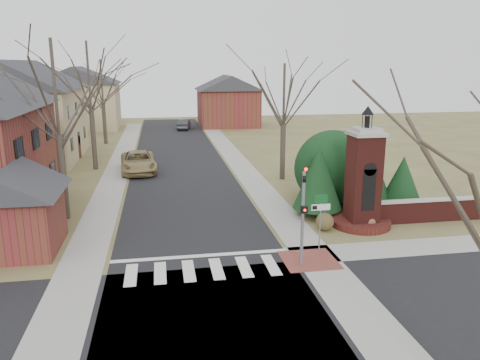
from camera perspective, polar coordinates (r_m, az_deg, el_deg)
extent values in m
plane|color=brown|center=(19.69, -4.34, -11.86)|extent=(120.00, 120.00, 0.00)
cube|color=black|center=(40.60, -7.34, 1.72)|extent=(8.00, 70.00, 0.01)
cube|color=black|center=(17.05, -3.32, -16.20)|extent=(120.00, 8.00, 0.01)
cube|color=silver|center=(20.40, -4.56, -10.86)|extent=(8.00, 2.20, 0.02)
cube|color=silver|center=(21.77, -4.93, -9.22)|extent=(8.00, 0.35, 0.02)
cube|color=gray|center=(41.12, -0.08, 2.01)|extent=(2.00, 60.00, 0.02)
cube|color=gray|center=(40.73, -14.67, 1.42)|extent=(2.00, 60.00, 0.02)
cube|color=brown|center=(21.49, 8.43, -9.64)|extent=(2.40, 2.40, 0.02)
cylinder|color=slate|center=(20.23, 7.63, -4.78)|extent=(0.14, 0.14, 4.20)
imported|color=black|center=(19.69, 7.82, 0.59)|extent=(0.15, 0.18, 0.90)
sphere|color=#FF0C05|center=(19.42, 8.04, 1.31)|extent=(0.14, 0.14, 0.14)
cube|color=black|center=(19.91, 7.83, -3.59)|extent=(0.28, 0.16, 0.30)
sphere|color=#FF0C05|center=(19.83, 7.91, -3.66)|extent=(0.11, 0.11, 0.11)
cylinder|color=slate|center=(22.14, 9.72, -5.38)|extent=(0.06, 0.06, 2.60)
cube|color=silver|center=(21.86, 9.83, -3.29)|extent=(0.90, 0.03, 0.30)
cube|color=black|center=(21.75, 9.10, -3.35)|extent=(0.22, 0.02, 0.18)
cube|color=#104F1E|center=(21.75, 9.87, -2.29)|extent=(0.60, 0.03, 0.40)
cylinder|color=#4E1B17|center=(26.36, 14.48, -5.02)|extent=(3.20, 3.20, 0.36)
cube|color=#4E1B17|center=(25.72, 14.79, -0.12)|extent=(1.50, 1.50, 5.00)
cube|color=black|center=(25.16, 15.42, -1.18)|extent=(0.70, 0.10, 2.20)
cube|color=gray|center=(25.24, 15.15, 5.50)|extent=(1.70, 1.70, 0.20)
cube|color=gray|center=(25.21, 15.18, 5.95)|extent=(1.30, 1.30, 0.20)
cylinder|color=black|center=(25.16, 15.24, 6.85)|extent=(0.20, 0.20, 0.60)
cone|color=black|center=(25.10, 15.33, 8.21)|extent=(0.64, 0.64, 0.45)
cube|color=#4E1B17|center=(28.34, 22.88, -3.46)|extent=(7.50, 0.40, 1.20)
cube|color=gray|center=(28.17, 23.01, -2.20)|extent=(7.50, 0.50, 0.10)
cube|color=tan|center=(46.53, -24.70, 6.12)|extent=(9.00, 12.00, 6.40)
cube|color=maroon|center=(24.30, -25.95, -4.63)|extent=(4.00, 4.00, 2.80)
cube|color=tan|center=(66.71, -18.94, 8.49)|extent=(10.00, 8.00, 6.00)
cube|color=tan|center=(65.42, -21.90, 11.66)|extent=(0.75, 0.75, 3.08)
cube|color=maroon|center=(66.62, -1.48, 8.80)|extent=(8.00, 8.00, 5.00)
cube|color=maroon|center=(64.52, -3.30, 11.63)|extent=(0.75, 0.75, 2.80)
cylinder|color=#473D33|center=(27.45, 9.36, -3.83)|extent=(0.20, 0.20, 0.50)
cone|color=#113314|center=(26.90, 9.53, 0.33)|extent=(2.80, 2.80, 3.60)
cylinder|color=#473D33|center=(29.72, 14.64, -2.72)|extent=(0.20, 0.20, 0.50)
cone|color=#113314|center=(29.14, 14.92, 1.71)|extent=(3.40, 3.40, 4.20)
cylinder|color=#473D33|center=(29.74, 18.95, -3.02)|extent=(0.20, 0.20, 0.50)
cone|color=#113314|center=(29.32, 19.20, 0.07)|extent=(2.40, 2.40, 2.80)
sphere|color=#113314|center=(29.78, 11.24, 1.78)|extent=(4.80, 4.80, 4.80)
cylinder|color=#473D33|center=(27.89, -20.75, 0.33)|extent=(0.40, 0.40, 4.83)
cylinder|color=#473D33|center=(40.48, -17.43, 4.78)|extent=(0.40, 0.40, 5.04)
cylinder|color=#473D33|center=(53.37, -16.19, 6.62)|extent=(0.40, 0.40, 4.41)
cylinder|color=#473D33|center=(35.44, 5.23, 3.44)|extent=(0.40, 0.40, 4.20)
imported|color=#968252|center=(38.76, -12.29, 2.16)|extent=(3.16, 6.11, 1.65)
imported|color=#34383C|center=(63.30, -6.87, 6.77)|extent=(2.10, 4.30, 1.36)
sphere|color=brown|center=(25.11, 10.28, -5.03)|extent=(0.96, 0.96, 0.96)
sphere|color=brown|center=(26.07, 15.47, -4.77)|extent=(0.81, 0.81, 0.81)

